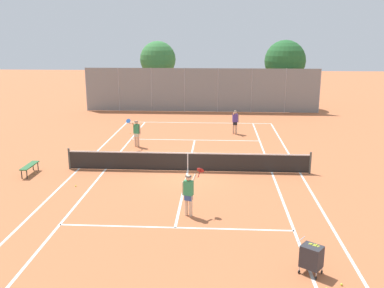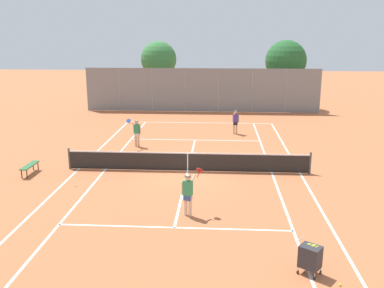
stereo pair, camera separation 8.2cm
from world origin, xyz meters
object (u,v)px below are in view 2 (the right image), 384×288
Objects in this scene: player_near_side at (188,192)px; courtside_bench at (30,166)px; player_far_left at (137,132)px; tennis_net at (188,161)px; tree_behind_left at (159,60)px; loose_tennis_ball_0 at (131,133)px; tree_behind_right at (285,62)px; ball_cart at (310,257)px; loose_tennis_ball_4 at (340,285)px; player_far_right at (235,121)px; loose_tennis_ball_1 at (75,186)px.

player_near_side reaches higher than courtside_bench.
player_far_left is (-3.80, 9.87, 0.00)m from player_near_side.
tree_behind_left is (-4.22, 20.36, 3.70)m from tennis_net.
player_far_left is 3.70m from loose_tennis_ball_0.
loose_tennis_ball_0 is at bearing -136.42° from tree_behind_right.
player_far_left is 6.92m from courtside_bench.
courtside_bench is (-11.70, 8.16, -0.12)m from ball_cart.
tree_behind_right is at bearing 84.96° from loose_tennis_ball_4.
loose_tennis_ball_4 is 31.64m from tree_behind_left.
player_far_left reaches higher than player_far_right.
ball_cart is 15.58m from player_far_left.
player_far_right is at bearing -113.51° from tree_behind_right.
tennis_net is 7.50× the size of player_far_right.
loose_tennis_ball_1 is (-0.34, -10.49, 0.00)m from loose_tennis_ball_0.
tree_behind_right is at bearing 69.02° from tennis_net.
ball_cart is at bearing -96.57° from tree_behind_right.
ball_cart is at bearing -63.27° from loose_tennis_ball_0.
tennis_net reaches higher than ball_cart.
loose_tennis_ball_1 is (-5.23, 2.80, -0.89)m from player_near_side.
loose_tennis_ball_0 is 0.04× the size of courtside_bench.
loose_tennis_ball_0 is 1.00× the size of loose_tennis_ball_1.
player_far_left is 26.88× the size of loose_tennis_ball_1.
tennis_net is at bearing -110.98° from tree_behind_right.
player_near_side and player_far_left have the same top height.
ball_cart reaches higher than loose_tennis_ball_4.
tree_behind_left reaches higher than player_near_side.
ball_cart is 17.49m from player_far_right.
loose_tennis_ball_1 is 23.27m from tree_behind_left.
loose_tennis_ball_1 is (-1.44, -7.07, -0.89)m from player_far_left.
tree_behind_left reaches higher than courtside_bench.
loose_tennis_ball_1 is 0.01× the size of tree_behind_right.
player_near_side is 6.00m from loose_tennis_ball_1.
tree_behind_right is (11.61, -1.10, -0.06)m from tree_behind_left.
loose_tennis_ball_1 is at bearing -29.85° from courtside_bench.
loose_tennis_ball_1 is at bearing -101.48° from player_far_left.
loose_tennis_ball_0 is at bearing -177.16° from player_far_right.
player_far_left reaches higher than ball_cart.
tree_behind_right reaches higher than player_far_left.
player_far_right is 24.24× the size of loose_tennis_ball_4.
courtside_bench is (-7.99, 4.38, -0.52)m from player_near_side.
player_far_right reaches higher than loose_tennis_ball_0.
player_far_left reaches higher than loose_tennis_ball_4.
ball_cart is 30.84m from tree_behind_left.
ball_cart is 14.58× the size of loose_tennis_ball_4.
player_far_right is 7.17m from loose_tennis_ball_0.
loose_tennis_ball_0 is (-4.89, 13.29, -0.89)m from player_near_side.
loose_tennis_ball_0 is 13.08m from tree_behind_left.
ball_cart is at bearing -36.35° from loose_tennis_ball_1.
player_near_side is 9.12m from courtside_bench.
tennis_net is at bearing 7.11° from courtside_bench.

